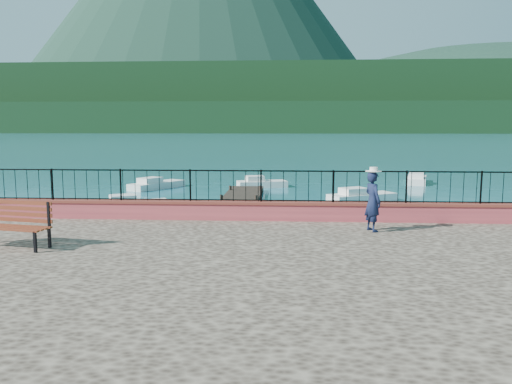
# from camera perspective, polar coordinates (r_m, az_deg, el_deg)

# --- Properties ---
(ground) EXTENTS (2000.00, 2000.00, 0.00)m
(ground) POSITION_cam_1_polar(r_m,az_deg,el_deg) (12.20, 1.07, -12.04)
(ground) COLOR #19596B
(ground) RESTS_ON ground
(parapet) EXTENTS (28.00, 0.46, 0.58)m
(parapet) POSITION_cam_1_polar(r_m,az_deg,el_deg) (15.42, 1.69, -2.17)
(parapet) COLOR #CC4950
(parapet) RESTS_ON promenade
(railing) EXTENTS (27.00, 0.05, 0.95)m
(railing) POSITION_cam_1_polar(r_m,az_deg,el_deg) (15.31, 1.70, 0.65)
(railing) COLOR black
(railing) RESTS_ON parapet
(dock) EXTENTS (2.00, 16.00, 0.30)m
(dock) POSITION_cam_1_polar(r_m,az_deg,el_deg) (23.95, -2.45, -1.94)
(dock) COLOR #2D231C
(dock) RESTS_ON ground
(far_forest) EXTENTS (900.00, 60.00, 18.00)m
(far_forest) POSITION_cam_1_polar(r_m,az_deg,el_deg) (311.53, 3.53, 8.42)
(far_forest) COLOR black
(far_forest) RESTS_ON ground
(foothills) EXTENTS (900.00, 120.00, 44.00)m
(foothills) POSITION_cam_1_polar(r_m,az_deg,el_deg) (371.92, 3.56, 10.28)
(foothills) COLOR black
(foothills) RESTS_ON ground
(companion_hill) EXTENTS (448.00, 384.00, 180.00)m
(companion_hill) POSITION_cam_1_polar(r_m,az_deg,el_deg) (612.21, 24.76, 6.46)
(companion_hill) COLOR #142D23
(companion_hill) RESTS_ON ground
(park_bench) EXTENTS (2.07, 1.01, 1.10)m
(park_bench) POSITION_cam_1_polar(r_m,az_deg,el_deg) (13.34, -26.26, -4.33)
(park_bench) COLOR black
(park_bench) RESTS_ON promenade
(person) EXTENTS (0.61, 0.71, 1.66)m
(person) POSITION_cam_1_polar(r_m,az_deg,el_deg) (14.09, 13.19, -1.06)
(person) COLOR #111934
(person) RESTS_ON promenade
(hat) EXTENTS (0.44, 0.44, 0.12)m
(hat) POSITION_cam_1_polar(r_m,az_deg,el_deg) (13.99, 13.30, 2.54)
(hat) COLOR white
(hat) RESTS_ON person
(boat_0) EXTENTS (3.62, 2.68, 0.80)m
(boat_0) POSITION_cam_1_polar(r_m,az_deg,el_deg) (25.18, -13.81, -1.11)
(boat_0) COLOR silver
(boat_0) RESTS_ON ground
(boat_1) EXTENTS (4.13, 3.14, 0.80)m
(boat_1) POSITION_cam_1_polar(r_m,az_deg,el_deg) (21.96, 17.86, -2.50)
(boat_1) COLOR silver
(boat_1) RESTS_ON ground
(boat_2) EXTENTS (3.99, 2.94, 0.80)m
(boat_2) POSITION_cam_1_polar(r_m,az_deg,el_deg) (27.88, 12.04, -0.24)
(boat_2) COLOR silver
(boat_2) RESTS_ON ground
(boat_3) EXTENTS (3.21, 4.14, 0.80)m
(boat_3) POSITION_cam_1_polar(r_m,az_deg,el_deg) (33.59, -11.27, 1.08)
(boat_3) COLOR silver
(boat_3) RESTS_ON ground
(boat_4) EXTENTS (3.52, 2.17, 0.80)m
(boat_4) POSITION_cam_1_polar(r_m,az_deg,el_deg) (33.64, 0.69, 1.24)
(boat_4) COLOR silver
(boat_4) RESTS_ON ground
(boat_5) EXTENTS (2.31, 4.10, 0.80)m
(boat_5) POSITION_cam_1_polar(r_m,az_deg,el_deg) (37.86, 17.86, 1.58)
(boat_5) COLOR silver
(boat_5) RESTS_ON ground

